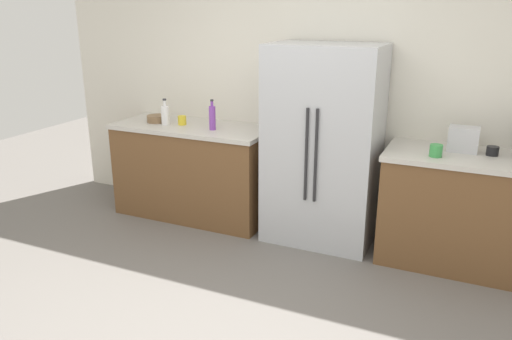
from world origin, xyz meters
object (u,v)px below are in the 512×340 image
(cup_b, at_px, (492,151))
(bowl_a, at_px, (157,119))
(bottle_a, at_px, (165,115))
(refrigerator, at_px, (323,146))
(bottle_b, at_px, (212,117))
(cup_a, at_px, (436,151))
(cup_c, at_px, (182,120))
(toaster, at_px, (463,139))

(cup_b, bearing_deg, bowl_a, -178.54)
(bottle_a, relative_size, cup_b, 2.79)
(refrigerator, xyz_separation_m, bowl_a, (-1.69, -0.01, 0.09))
(bottle_b, height_order, cup_a, bottle_b)
(bowl_a, bearing_deg, cup_b, 1.46)
(bottle_a, relative_size, bowl_a, 1.29)
(cup_b, xyz_separation_m, bowl_a, (-3.01, -0.08, -0.00))
(cup_a, height_order, cup_c, cup_a)
(bottle_b, xyz_separation_m, cup_b, (2.35, 0.14, -0.08))
(refrigerator, xyz_separation_m, cup_a, (0.92, -0.15, 0.10))
(bottle_b, relative_size, cup_b, 3.11)
(bottle_a, height_order, bowl_a, bottle_a)
(bottle_a, xyz_separation_m, cup_b, (2.86, 0.15, -0.06))
(toaster, xyz_separation_m, bottle_b, (-2.13, -0.17, 0.02))
(toaster, relative_size, bowl_a, 1.15)
(toaster, bearing_deg, cup_a, -125.91)
(cup_a, relative_size, bowl_a, 0.48)
(toaster, relative_size, cup_b, 2.49)
(refrigerator, relative_size, bottle_a, 6.80)
(refrigerator, height_order, cup_b, refrigerator)
(refrigerator, xyz_separation_m, toaster, (1.10, 0.09, 0.15))
(refrigerator, height_order, bowl_a, refrigerator)
(bowl_a, bearing_deg, refrigerator, 0.38)
(cup_b, bearing_deg, toaster, 172.49)
(cup_c, bearing_deg, refrigerator, 0.64)
(toaster, xyz_separation_m, bottle_a, (-2.64, -0.18, 0.00))
(cup_b, height_order, bowl_a, cup_b)
(refrigerator, bearing_deg, bottle_b, -175.83)
(cup_a, bearing_deg, bottle_a, 178.48)
(cup_c, relative_size, bowl_a, 0.44)
(bottle_a, height_order, cup_b, bottle_a)
(cup_a, bearing_deg, bowl_a, 177.03)
(bottle_b, distance_m, cup_a, 1.96)
(cup_a, distance_m, bowl_a, 2.62)
(toaster, height_order, cup_a, toaster)
(refrigerator, bearing_deg, cup_b, 2.85)
(cup_a, height_order, cup_b, cup_a)
(refrigerator, xyz_separation_m, bottle_b, (-1.04, -0.08, 0.17))
(bottle_b, height_order, bowl_a, bottle_b)
(bottle_a, bearing_deg, cup_c, 24.61)
(bottle_b, height_order, cup_b, bottle_b)
(bowl_a, bearing_deg, bottle_a, -25.26)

